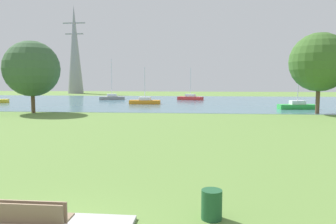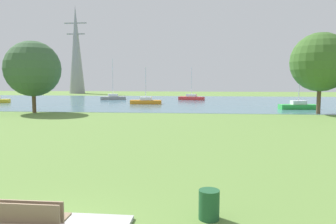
{
  "view_description": "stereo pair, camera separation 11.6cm",
  "coord_description": "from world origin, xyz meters",
  "px_view_note": "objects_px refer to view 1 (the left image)",
  "views": [
    {
      "loc": [
        3.86,
        -6.78,
        3.72
      ],
      "look_at": [
        1.72,
        15.46,
        1.55
      ],
      "focal_mm": 34.99,
      "sensor_mm": 36.0,
      "label": 1
    },
    {
      "loc": [
        3.97,
        -6.77,
        3.72
      ],
      "look_at": [
        1.72,
        15.46,
        1.55
      ],
      "focal_mm": 34.99,
      "sensor_mm": 36.0,
      "label": 2
    }
  ],
  "objects_px": {
    "litter_bin": "(212,205)",
    "sailboat_red": "(190,98)",
    "sailboat_green": "(297,106)",
    "tree_east_near": "(32,69)",
    "sailboat_orange": "(145,101)",
    "electricity_pylon": "(75,50)",
    "bench_facing_water": "(33,220)",
    "sailboat_gray": "(112,97)",
    "tree_east_far": "(319,62)"
  },
  "relations": [
    {
      "from": "litter_bin",
      "to": "sailboat_red",
      "type": "distance_m",
      "value": 53.42
    },
    {
      "from": "sailboat_green",
      "to": "tree_east_near",
      "type": "distance_m",
      "value": 32.86
    },
    {
      "from": "sailboat_orange",
      "to": "electricity_pylon",
      "type": "relative_size",
      "value": 0.23
    },
    {
      "from": "sailboat_orange",
      "to": "sailboat_green",
      "type": "bearing_deg",
      "value": -18.57
    },
    {
      "from": "bench_facing_water",
      "to": "sailboat_gray",
      "type": "height_order",
      "value": "sailboat_gray"
    },
    {
      "from": "tree_east_far",
      "to": "tree_east_near",
      "type": "bearing_deg",
      "value": -176.7
    },
    {
      "from": "sailboat_red",
      "to": "electricity_pylon",
      "type": "xyz_separation_m",
      "value": [
        -33.54,
        28.8,
        11.89
      ]
    },
    {
      "from": "bench_facing_water",
      "to": "sailboat_green",
      "type": "bearing_deg",
      "value": 65.7
    },
    {
      "from": "litter_bin",
      "to": "tree_east_far",
      "type": "relative_size",
      "value": 0.09
    },
    {
      "from": "bench_facing_water",
      "to": "sailboat_red",
      "type": "distance_m",
      "value": 54.95
    },
    {
      "from": "litter_bin",
      "to": "sailboat_red",
      "type": "height_order",
      "value": "sailboat_red"
    },
    {
      "from": "tree_east_far",
      "to": "sailboat_green",
      "type": "bearing_deg",
      "value": 95.05
    },
    {
      "from": "sailboat_green",
      "to": "bench_facing_water",
      "type": "bearing_deg",
      "value": -114.3
    },
    {
      "from": "sailboat_orange",
      "to": "sailboat_red",
      "type": "bearing_deg",
      "value": 59.22
    },
    {
      "from": "sailboat_orange",
      "to": "litter_bin",
      "type": "bearing_deg",
      "value": -78.07
    },
    {
      "from": "sailboat_green",
      "to": "electricity_pylon",
      "type": "bearing_deg",
      "value": 135.34
    },
    {
      "from": "bench_facing_water",
      "to": "sailboat_gray",
      "type": "bearing_deg",
      "value": 103.35
    },
    {
      "from": "sailboat_green",
      "to": "electricity_pylon",
      "type": "height_order",
      "value": "electricity_pylon"
    },
    {
      "from": "sailboat_orange",
      "to": "sailboat_green",
      "type": "relative_size",
      "value": 0.94
    },
    {
      "from": "sailboat_gray",
      "to": "sailboat_green",
      "type": "relative_size",
      "value": 1.28
    },
    {
      "from": "tree_east_far",
      "to": "sailboat_red",
      "type": "bearing_deg",
      "value": 121.45
    },
    {
      "from": "electricity_pylon",
      "to": "litter_bin",
      "type": "bearing_deg",
      "value": -66.57
    },
    {
      "from": "sailboat_red",
      "to": "tree_east_far",
      "type": "xyz_separation_m",
      "value": [
        14.82,
        -24.24,
        5.25
      ]
    },
    {
      "from": "tree_east_near",
      "to": "sailboat_red",
      "type": "bearing_deg",
      "value": 56.41
    },
    {
      "from": "bench_facing_water",
      "to": "sailboat_orange",
      "type": "distance_m",
      "value": 43.76
    },
    {
      "from": "sailboat_green",
      "to": "sailboat_red",
      "type": "bearing_deg",
      "value": 127.75
    },
    {
      "from": "sailboat_gray",
      "to": "electricity_pylon",
      "type": "relative_size",
      "value": 0.32
    },
    {
      "from": "electricity_pylon",
      "to": "sailboat_red",
      "type": "bearing_deg",
      "value": -40.65
    },
    {
      "from": "bench_facing_water",
      "to": "sailboat_orange",
      "type": "height_order",
      "value": "sailboat_orange"
    },
    {
      "from": "sailboat_gray",
      "to": "sailboat_green",
      "type": "height_order",
      "value": "sailboat_gray"
    },
    {
      "from": "tree_east_far",
      "to": "bench_facing_water",
      "type": "bearing_deg",
      "value": -118.93
    },
    {
      "from": "sailboat_green",
      "to": "tree_east_near",
      "type": "xyz_separation_m",
      "value": [
        -31.64,
        -7.6,
        4.58
      ]
    },
    {
      "from": "bench_facing_water",
      "to": "electricity_pylon",
      "type": "xyz_separation_m",
      "value": [
        -31.41,
        83.7,
        11.87
      ]
    },
    {
      "from": "tree_east_near",
      "to": "sailboat_gray",
      "type": "bearing_deg",
      "value": 84.88
    },
    {
      "from": "bench_facing_water",
      "to": "tree_east_near",
      "type": "distance_m",
      "value": 32.9
    },
    {
      "from": "sailboat_gray",
      "to": "sailboat_orange",
      "type": "bearing_deg",
      "value": -52.86
    },
    {
      "from": "sailboat_orange",
      "to": "tree_east_near",
      "type": "xyz_separation_m",
      "value": [
        -10.54,
        -14.69,
        4.58
      ]
    },
    {
      "from": "litter_bin",
      "to": "sailboat_orange",
      "type": "height_order",
      "value": "sailboat_orange"
    },
    {
      "from": "sailboat_orange",
      "to": "tree_east_near",
      "type": "bearing_deg",
      "value": -125.64
    },
    {
      "from": "sailboat_red",
      "to": "tree_east_near",
      "type": "xyz_separation_m",
      "value": [
        -17.33,
        -26.09,
        4.57
      ]
    },
    {
      "from": "sailboat_gray",
      "to": "electricity_pylon",
      "type": "bearing_deg",
      "value": 122.26
    },
    {
      "from": "sailboat_orange",
      "to": "sailboat_green",
      "type": "height_order",
      "value": "sailboat_green"
    },
    {
      "from": "tree_east_far",
      "to": "electricity_pylon",
      "type": "distance_m",
      "value": 72.08
    },
    {
      "from": "tree_east_near",
      "to": "electricity_pylon",
      "type": "xyz_separation_m",
      "value": [
        -16.21,
        54.89,
        7.32
      ]
    },
    {
      "from": "sailboat_gray",
      "to": "sailboat_orange",
      "type": "xyz_separation_m",
      "value": [
        8.25,
        -10.89,
        -0.02
      ]
    },
    {
      "from": "sailboat_red",
      "to": "bench_facing_water",
      "type": "bearing_deg",
      "value": -92.22
    },
    {
      "from": "sailboat_gray",
      "to": "sailboat_green",
      "type": "xyz_separation_m",
      "value": [
        29.35,
        -17.98,
        -0.02
      ]
    },
    {
      "from": "sailboat_red",
      "to": "sailboat_gray",
      "type": "bearing_deg",
      "value": -178.06
    },
    {
      "from": "bench_facing_water",
      "to": "sailboat_gray",
      "type": "relative_size",
      "value": 0.23
    },
    {
      "from": "sailboat_gray",
      "to": "sailboat_green",
      "type": "bearing_deg",
      "value": -31.49
    }
  ]
}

